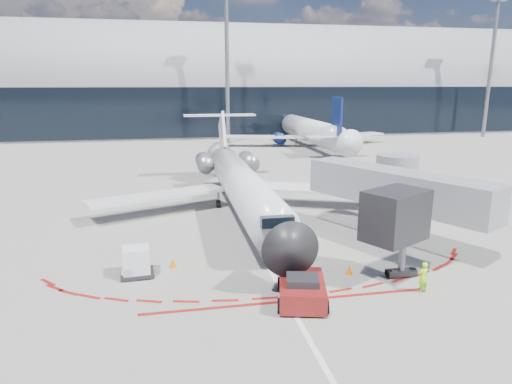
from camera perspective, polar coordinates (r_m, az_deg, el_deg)
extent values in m
plane|color=slate|center=(32.92, -1.16, -4.57)|extent=(260.00, 260.00, 0.00)
cube|color=silver|center=(34.80, -1.72, -3.55)|extent=(0.25, 40.00, 0.01)
cube|color=maroon|center=(22.49, 3.99, -13.47)|extent=(14.00, 0.25, 0.01)
cube|color=gray|center=(96.14, -7.90, 10.23)|extent=(150.00, 24.00, 10.00)
cylinder|color=gray|center=(96.00, -8.00, 13.21)|extent=(150.00, 24.00, 24.00)
cube|color=black|center=(84.13, -7.42, 9.81)|extent=(150.00, 0.20, 9.00)
cube|color=gray|center=(30.69, 17.11, 0.47)|extent=(8.22, 12.61, 2.30)
cube|color=black|center=(24.38, 17.00, -2.81)|extent=(3.86, 3.44, 2.60)
cylinder|color=slate|center=(25.83, 17.81, -7.57)|extent=(0.36, 0.36, 2.40)
cube|color=black|center=(26.19, 17.66, -9.57)|extent=(1.60, 0.60, 0.30)
cylinder|color=gray|center=(37.30, 17.05, 0.81)|extent=(3.20, 3.20, 4.80)
cylinder|color=black|center=(37.81, 16.83, -2.37)|extent=(4.00, 4.00, 0.50)
cylinder|color=slate|center=(79.56, -3.63, 15.09)|extent=(0.70, 0.70, 25.00)
cylinder|color=slate|center=(99.29, 27.25, 13.35)|extent=(0.70, 0.70, 25.00)
cylinder|color=silver|center=(35.55, -1.79, 0.91)|extent=(2.83, 23.08, 2.83)
cone|color=black|center=(23.27, 3.37, -5.93)|extent=(2.83, 2.94, 2.83)
cone|color=silver|center=(48.63, -4.33, 4.28)|extent=(2.83, 3.78, 2.83)
cube|color=black|center=(24.64, 2.43, -3.40)|extent=(1.78, 1.47, 0.58)
cube|color=silver|center=(36.88, -12.20, -0.44)|extent=(11.24, 6.66, 0.33)
cube|color=silver|center=(38.77, 7.38, 0.43)|extent=(11.24, 6.66, 0.33)
cube|color=silver|center=(47.25, -4.23, 7.10)|extent=(0.26, 4.92, 5.01)
cube|color=silver|center=(49.27, -4.58, 9.56)|extent=(7.55, 1.68, 0.17)
cylinder|color=slate|center=(44.26, -6.46, 3.67)|extent=(1.57, 3.57, 1.57)
cylinder|color=slate|center=(44.79, -0.96, 3.87)|extent=(1.57, 3.57, 1.57)
cylinder|color=black|center=(27.09, 1.55, -7.96)|extent=(0.23, 0.59, 0.59)
cylinder|color=black|center=(38.38, -4.71, -1.46)|extent=(0.31, 0.67, 0.67)
cylinder|color=black|center=(38.83, -0.09, -1.24)|extent=(0.31, 0.67, 0.67)
cylinder|color=slate|center=(26.98, 1.55, -7.40)|extent=(0.19, 0.19, 1.15)
cube|color=#59130C|center=(22.32, 5.75, -12.08)|extent=(2.87, 3.80, 0.95)
cube|color=black|center=(21.76, 5.83, -10.93)|extent=(1.75, 1.59, 0.37)
cylinder|color=slate|center=(24.53, 5.48, -10.18)|extent=(0.76, 2.70, 0.11)
cylinder|color=black|center=(21.35, 3.10, -14.00)|extent=(0.45, 0.73, 0.68)
cylinder|color=black|center=(21.46, 8.65, -14.00)|extent=(0.45, 0.73, 0.68)
cylinder|color=black|center=(23.45, 3.09, -11.38)|extent=(0.45, 0.73, 0.68)
cylinder|color=black|center=(23.55, 8.10, -11.39)|extent=(0.45, 0.73, 0.68)
imported|color=#A6FF1A|center=(24.42, 20.16, -9.99)|extent=(0.66, 0.52, 1.61)
cube|color=black|center=(25.89, -14.61, -9.79)|extent=(1.82, 1.58, 0.19)
cube|color=white|center=(25.59, -14.72, -8.19)|extent=(1.47, 1.39, 1.38)
cylinder|color=black|center=(25.41, -16.17, -10.51)|extent=(0.10, 0.18, 0.17)
cylinder|color=black|center=(25.40, -13.01, -10.33)|extent=(0.10, 0.18, 0.17)
cylinder|color=black|center=(26.45, -16.14, -9.54)|extent=(0.10, 0.18, 0.17)
cylinder|color=black|center=(26.43, -13.11, -9.37)|extent=(0.10, 0.18, 0.17)
cone|color=#D66B04|center=(26.51, -10.31, -8.72)|extent=(0.39, 0.39, 0.55)
cone|color=#D66B04|center=(25.74, 11.56, -9.47)|extent=(0.39, 0.39, 0.55)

